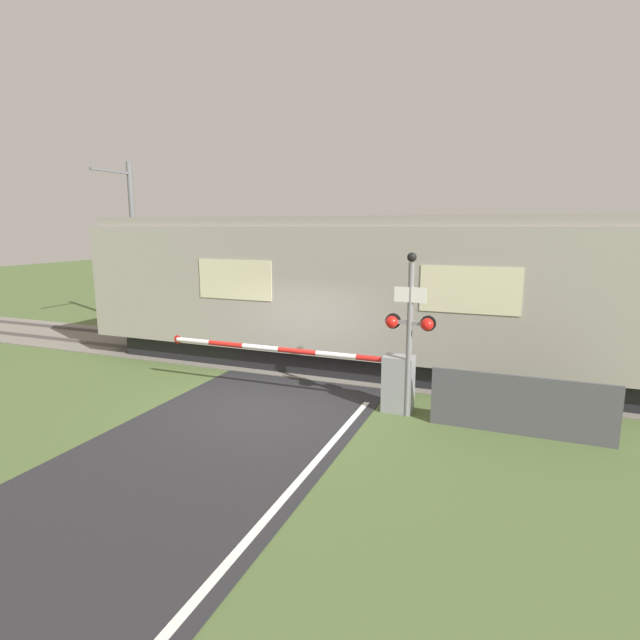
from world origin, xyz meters
TOP-DOWN VIEW (x-y plane):
  - ground_plane at (0.00, 0.00)m, footprint 80.00×80.00m
  - track_bed at (0.00, 3.63)m, footprint 36.00×3.20m
  - train at (3.74, 3.63)m, footprint 20.63×3.09m
  - crossing_barrier at (2.09, 0.82)m, footprint 5.74×0.44m
  - signal_post at (2.79, 0.63)m, footprint 0.98×0.26m
  - catenary_pole at (-8.54, 5.98)m, footprint 0.20×1.90m
  - roadside_fence at (4.86, 0.45)m, footprint 3.15×0.06m

SIDE VIEW (x-z plane):
  - ground_plane at x=0.00m, z-range 0.00..0.00m
  - track_bed at x=0.00m, z-range -0.04..0.09m
  - roadside_fence at x=4.86m, z-range 0.00..1.10m
  - crossing_barrier at x=2.09m, z-range 0.09..1.23m
  - signal_post at x=2.79m, z-range 0.23..3.44m
  - train at x=3.74m, z-range 0.05..3.98m
  - catenary_pole at x=-8.54m, z-range 0.15..6.10m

